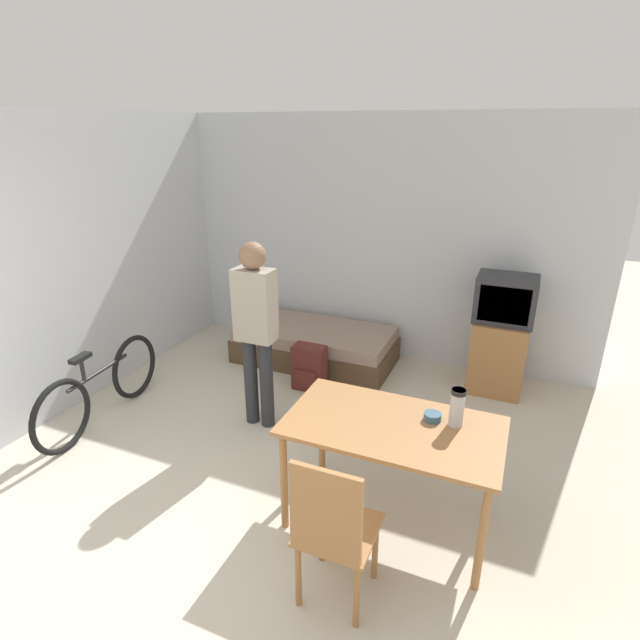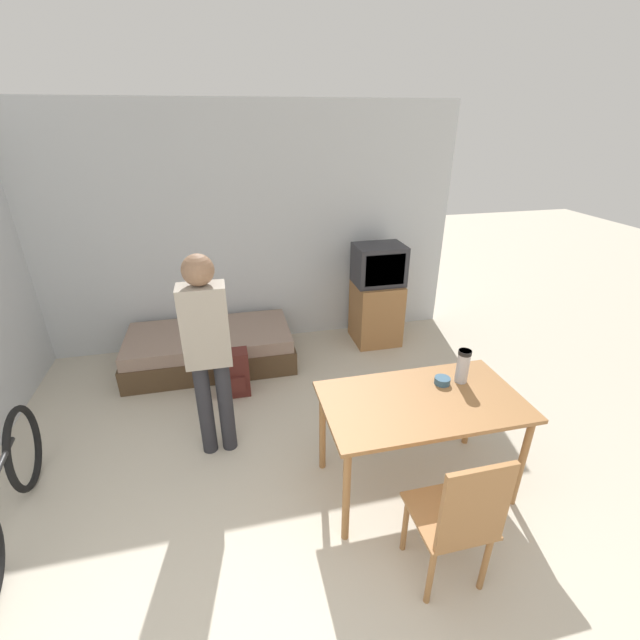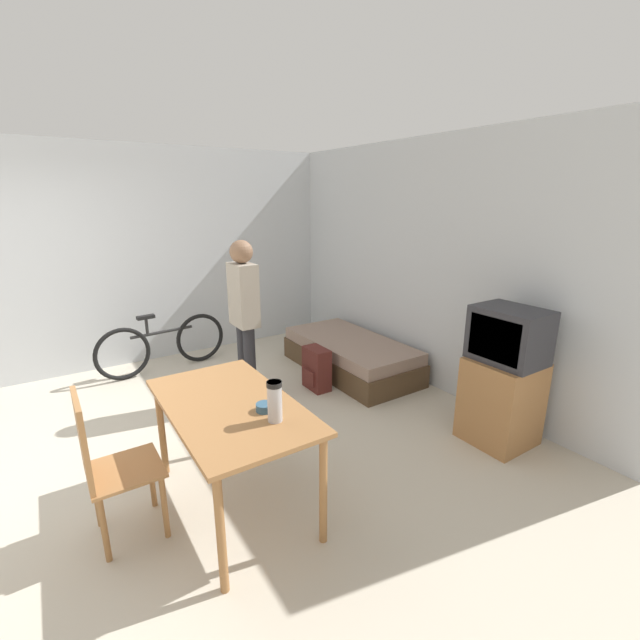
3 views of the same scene
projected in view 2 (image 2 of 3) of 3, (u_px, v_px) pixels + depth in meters
name	position (u px, v px, depth m)	size (l,w,h in m)	color
wall_back	(231.00, 232.00, 4.79)	(5.22, 0.06, 2.70)	silver
daybed	(211.00, 348.00, 4.73)	(1.79, 0.88, 0.41)	#4C3823
tv	(377.00, 296.00, 5.09)	(0.56, 0.53, 1.21)	#9E6B3D
dining_table	(421.00, 410.00, 2.96)	(1.37, 0.77, 0.78)	#9E6B3D
wooden_chair	(460.00, 517.00, 2.32)	(0.43, 0.43, 1.00)	#9E6B3D
bicycle	(3.00, 497.00, 2.73)	(0.21, 1.59, 0.73)	black
person_standing	(208.00, 345.00, 3.18)	(0.34, 0.23, 1.69)	#28282D
thermos_flask	(463.00, 365.00, 3.06)	(0.09, 0.09, 0.26)	#B7B7BC
mate_bowl	(442.00, 381.00, 3.08)	(0.11, 0.11, 0.05)	#335670
backpack	(232.00, 374.00, 4.20)	(0.33, 0.22, 0.48)	#56231E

